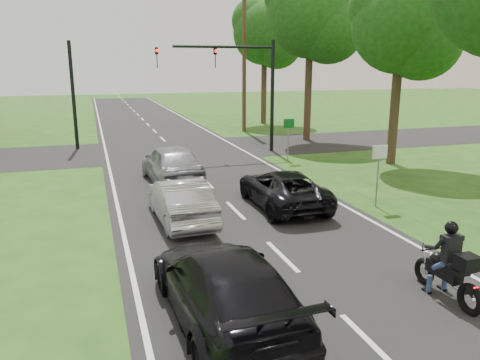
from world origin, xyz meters
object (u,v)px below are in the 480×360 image
at_px(traffic_signal, 240,76).
at_px(utility_pole_far, 244,59).
at_px(motorcycle_rider, 450,269).
at_px(sign_green, 289,130).
at_px(dark_suv, 282,188).
at_px(silver_suv, 172,163).
at_px(sign_white, 379,161).
at_px(dark_car_behind, 225,286).
at_px(silver_sedan, 180,200).

xyz_separation_m(traffic_signal, utility_pole_far, (2.86, 8.00, 0.95)).
bearing_deg(motorcycle_rider, traffic_signal, 87.26).
bearing_deg(sign_green, traffic_signal, 117.38).
relative_size(dark_suv, silver_suv, 0.95).
distance_m(dark_suv, sign_white, 3.34).
relative_size(silver_suv, dark_car_behind, 0.96).
distance_m(traffic_signal, sign_white, 11.39).
bearing_deg(sign_green, dark_suv, -114.83).
relative_size(silver_suv, utility_pole_far, 0.47).
bearing_deg(silver_sedan, dark_car_behind, 85.09).
relative_size(silver_sedan, traffic_signal, 0.64).
bearing_deg(sign_green, silver_sedan, -132.20).
xyz_separation_m(utility_pole_far, sign_green, (-1.30, -11.02, -3.49)).
bearing_deg(sign_white, silver_sedan, 175.91).
bearing_deg(dark_suv, dark_car_behind, 60.23).
relative_size(silver_sedan, sign_white, 1.91).
xyz_separation_m(silver_sedan, dark_car_behind, (-0.28, -5.95, 0.05)).
bearing_deg(utility_pole_far, traffic_signal, -109.68).
distance_m(utility_pole_far, sign_green, 11.63).
bearing_deg(traffic_signal, silver_suv, -129.75).
bearing_deg(silver_sedan, sign_white, 173.74).
xyz_separation_m(dark_car_behind, sign_green, (7.11, 13.48, 0.87)).
height_order(silver_suv, utility_pole_far, utility_pole_far).
height_order(silver_suv, traffic_signal, traffic_signal).
xyz_separation_m(motorcycle_rider, sign_white, (2.30, 6.04, 0.93)).
relative_size(sign_white, sign_green, 1.00).
height_order(dark_suv, traffic_signal, traffic_signal).
relative_size(traffic_signal, sign_white, 3.00).
height_order(silver_sedan, traffic_signal, traffic_signal).
xyz_separation_m(sign_white, sign_green, (0.20, 8.00, 0.00)).
bearing_deg(silver_suv, dark_suv, 122.24).
height_order(motorcycle_rider, utility_pole_far, utility_pole_far).
bearing_deg(silver_suv, sign_green, -159.80).
distance_m(dark_suv, sign_green, 7.75).
relative_size(dark_suv, utility_pole_far, 0.45).
xyz_separation_m(dark_car_behind, traffic_signal, (5.55, 16.50, 3.41)).
height_order(sign_white, sign_green, same).
bearing_deg(utility_pole_far, dark_suv, -104.13).
distance_m(silver_sedan, sign_green, 10.20).
height_order(silver_sedan, silver_suv, silver_suv).
xyz_separation_m(dark_suv, silver_suv, (-3.03, 4.35, 0.18)).
height_order(dark_suv, silver_suv, silver_suv).
xyz_separation_m(silver_sedan, traffic_signal, (5.26, 10.54, 3.46)).
relative_size(dark_suv, sign_white, 2.11).
bearing_deg(utility_pole_far, silver_sedan, -113.66).
xyz_separation_m(dark_suv, dark_car_behind, (-3.88, -6.50, 0.09)).
relative_size(silver_sedan, sign_green, 1.91).
xyz_separation_m(dark_suv, sign_green, (3.23, 6.98, 0.96)).
bearing_deg(traffic_signal, silver_sedan, -116.53).
bearing_deg(traffic_signal, dark_suv, -99.47).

